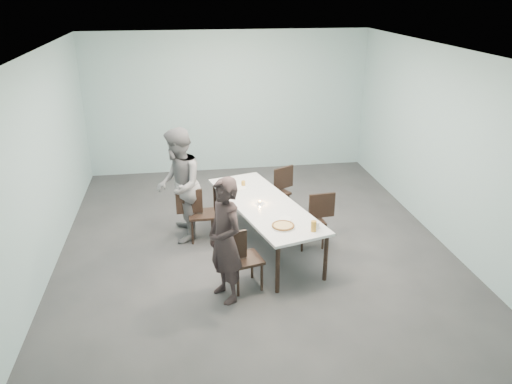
{
  "coord_description": "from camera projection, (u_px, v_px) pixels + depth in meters",
  "views": [
    {
      "loc": [
        -1.05,
        -7.05,
        3.84
      ],
      "look_at": [
        0.0,
        -0.32,
        1.0
      ],
      "focal_mm": 35.0,
      "sensor_mm": 36.0,
      "label": 1
    }
  ],
  "objects": [
    {
      "name": "amber_tumbler",
      "position": [
        243.0,
        183.0,
        8.27
      ],
      "size": [
        0.07,
        0.07,
        0.08
      ],
      "primitive_type": "cylinder",
      "color": "#C0862A",
      "rests_on": "table"
    },
    {
      "name": "room_shell",
      "position": [
        253.0,
        119.0,
        7.28
      ],
      "size": [
        6.02,
        7.02,
        3.01
      ],
      "color": "#98BBC0",
      "rests_on": "ground"
    },
    {
      "name": "diner_far",
      "position": [
        179.0,
        185.0,
        7.84
      ],
      "size": [
        0.71,
        0.9,
        1.84
      ],
      "primitive_type": "imported",
      "rotation": [
        0.0,
        0.0,
        -1.59
      ],
      "color": "slate",
      "rests_on": "ground"
    },
    {
      "name": "side_plate",
      "position": [
        285.0,
        219.0,
        7.11
      ],
      "size": [
        0.18,
        0.18,
        0.01
      ],
      "primitive_type": "cylinder",
      "color": "white",
      "rests_on": "table"
    },
    {
      "name": "water_tumbler",
      "position": [
        317.0,
        225.0,
        6.83
      ],
      "size": [
        0.08,
        0.08,
        0.09
      ],
      "primitive_type": "cylinder",
      "color": "silver",
      "rests_on": "table"
    },
    {
      "name": "pizza",
      "position": [
        283.0,
        226.0,
        6.86
      ],
      "size": [
        0.34,
        0.34,
        0.04
      ],
      "color": "white",
      "rests_on": "table"
    },
    {
      "name": "beer_glass",
      "position": [
        314.0,
        226.0,
        6.72
      ],
      "size": [
        0.08,
        0.08,
        0.15
      ],
      "primitive_type": "cylinder",
      "color": "#C0862A",
      "rests_on": "table"
    },
    {
      "name": "menu",
      "position": [
        237.0,
        188.0,
        8.19
      ],
      "size": [
        0.35,
        0.29,
        0.01
      ],
      "primitive_type": "cube",
      "rotation": [
        0.0,
        0.0,
        0.27
      ],
      "color": "silver",
      "rests_on": "table"
    },
    {
      "name": "diner_near",
      "position": [
        225.0,
        241.0,
        6.31
      ],
      "size": [
        0.63,
        0.73,
        1.68
      ],
      "primitive_type": "imported",
      "rotation": [
        0.0,
        0.0,
        -1.12
      ],
      "color": "black",
      "rests_on": "ground"
    },
    {
      "name": "ground",
      "position": [
        253.0,
        242.0,
        8.06
      ],
      "size": [
        7.0,
        7.0,
        0.0
      ],
      "primitive_type": "plane",
      "color": "#333335",
      "rests_on": "ground"
    },
    {
      "name": "table",
      "position": [
        264.0,
        207.0,
        7.64
      ],
      "size": [
        1.55,
        2.75,
        0.75
      ],
      "rotation": [
        0.0,
        0.0,
        0.27
      ],
      "color": "white",
      "rests_on": "ground"
    },
    {
      "name": "chair_far_right",
      "position": [
        279.0,
        188.0,
        8.85
      ],
      "size": [
        0.65,
        0.57,
        0.87
      ],
      "rotation": [
        0.0,
        0.0,
        3.64
      ],
      "color": "black",
      "rests_on": "ground"
    },
    {
      "name": "chair_near_left",
      "position": [
        240.0,
        256.0,
        6.64
      ],
      "size": [
        0.65,
        0.51,
        0.87
      ],
      "rotation": [
        0.0,
        0.0,
        0.25
      ],
      "color": "black",
      "rests_on": "ground"
    },
    {
      "name": "tealight",
      "position": [
        260.0,
        202.0,
        7.59
      ],
      "size": [
        0.06,
        0.06,
        0.05
      ],
      "color": "silver",
      "rests_on": "table"
    },
    {
      "name": "chair_near_right",
      "position": [
        315.0,
        216.0,
        7.78
      ],
      "size": [
        0.63,
        0.45,
        0.87
      ],
      "rotation": [
        0.0,
        0.0,
        3.22
      ],
      "color": "black",
      "rests_on": "ground"
    },
    {
      "name": "chair_far_left",
      "position": [
        197.0,
        211.0,
        7.96
      ],
      "size": [
        0.61,
        0.43,
        0.87
      ],
      "rotation": [
        0.0,
        0.0,
        0.01
      ],
      "color": "black",
      "rests_on": "ground"
    }
  ]
}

